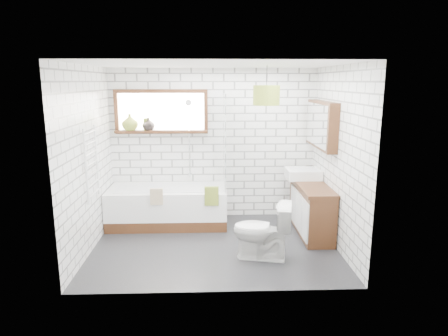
{
  "coord_description": "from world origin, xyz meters",
  "views": [
    {
      "loc": [
        -0.06,
        -5.34,
        2.29
      ],
      "look_at": [
        0.14,
        0.25,
        1.07
      ],
      "focal_mm": 32.0,
      "sensor_mm": 36.0,
      "label": 1
    }
  ],
  "objects_px": {
    "bathtub": "(168,206)",
    "pendant": "(266,95)",
    "basin": "(303,174)",
    "vanity": "(311,208)",
    "toilet": "(262,231)"
  },
  "relations": [
    {
      "from": "bathtub",
      "to": "pendant",
      "type": "xyz_separation_m",
      "value": [
        1.47,
        -0.71,
        1.8
      ]
    },
    {
      "from": "bathtub",
      "to": "toilet",
      "type": "bearing_deg",
      "value": -44.52
    },
    {
      "from": "toilet",
      "to": "pendant",
      "type": "relative_size",
      "value": 2.1
    },
    {
      "from": "vanity",
      "to": "pendant",
      "type": "relative_size",
      "value": 3.68
    },
    {
      "from": "bathtub",
      "to": "basin",
      "type": "distance_m",
      "value": 2.24
    },
    {
      "from": "basin",
      "to": "pendant",
      "type": "bearing_deg",
      "value": -137.9
    },
    {
      "from": "bathtub",
      "to": "pendant",
      "type": "height_order",
      "value": "pendant"
    },
    {
      "from": "basin",
      "to": "pendant",
      "type": "height_order",
      "value": "pendant"
    },
    {
      "from": "bathtub",
      "to": "toilet",
      "type": "xyz_separation_m",
      "value": [
        1.36,
        -1.33,
        0.08
      ]
    },
    {
      "from": "basin",
      "to": "toilet",
      "type": "height_order",
      "value": "basin"
    },
    {
      "from": "basin",
      "to": "toilet",
      "type": "relative_size",
      "value": 0.69
    },
    {
      "from": "basin",
      "to": "pendant",
      "type": "xyz_separation_m",
      "value": [
        -0.71,
        -0.64,
        1.25
      ]
    },
    {
      "from": "vanity",
      "to": "pendant",
      "type": "distance_m",
      "value": 1.9
    },
    {
      "from": "vanity",
      "to": "basin",
      "type": "height_order",
      "value": "basin"
    },
    {
      "from": "vanity",
      "to": "toilet",
      "type": "relative_size",
      "value": 1.76
    }
  ]
}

